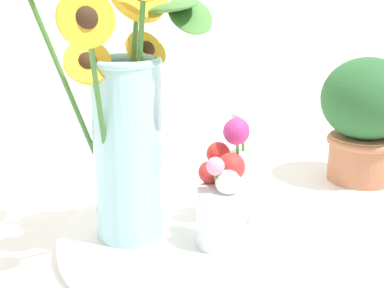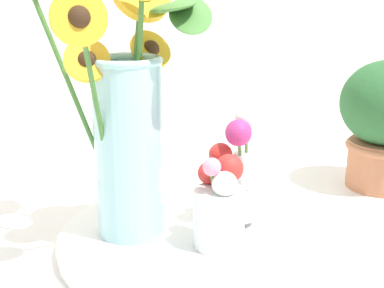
{
  "view_description": "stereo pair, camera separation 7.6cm",
  "coord_description": "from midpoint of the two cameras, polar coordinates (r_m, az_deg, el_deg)",
  "views": [
    {
      "loc": [
        -0.4,
        -0.59,
        0.39
      ],
      "look_at": [
        -0.0,
        0.02,
        0.16
      ],
      "focal_mm": 50.0,
      "sensor_mm": 36.0,
      "label": 1
    },
    {
      "loc": [
        -0.33,
        -0.63,
        0.39
      ],
      "look_at": [
        -0.0,
        0.02,
        0.16
      ],
      "focal_mm": 50.0,
      "sensor_mm": 36.0,
      "label": 2
    }
  ],
  "objects": [
    {
      "name": "potted_plant",
      "position": [
        1.09,
        16.1,
        3.04
      ],
      "size": [
        0.18,
        0.18,
        0.25
      ],
      "color": "#B7704C",
      "rests_on": "ground_plane"
    },
    {
      "name": "vase_bulb_right",
      "position": [
        0.82,
        2.08,
        -3.32
      ],
      "size": [
        0.08,
        0.06,
        0.19
      ],
      "color": "white",
      "rests_on": "serving_tray"
    },
    {
      "name": "serving_tray",
      "position": [
        0.82,
        -2.7,
        -10.19
      ],
      "size": [
        0.4,
        0.4,
        0.02
      ],
      "color": "white",
      "rests_on": "ground_plane"
    },
    {
      "name": "vase_small_center",
      "position": [
        0.76,
        0.34,
        -6.59
      ],
      "size": [
        0.07,
        0.09,
        0.13
      ],
      "color": "white",
      "rests_on": "serving_tray"
    },
    {
      "name": "mason_jar_sunflowers",
      "position": [
        0.76,
        -10.01,
        2.73
      ],
      "size": [
        0.3,
        0.21,
        0.43
      ],
      "color": "#9ED1D6",
      "rests_on": "serving_tray"
    },
    {
      "name": "ground_plane",
      "position": [
        0.81,
        -1.82,
        -11.44
      ],
      "size": [
        6.0,
        6.0,
        0.0
      ],
      "primitive_type": "plane",
      "color": "silver"
    }
  ]
}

